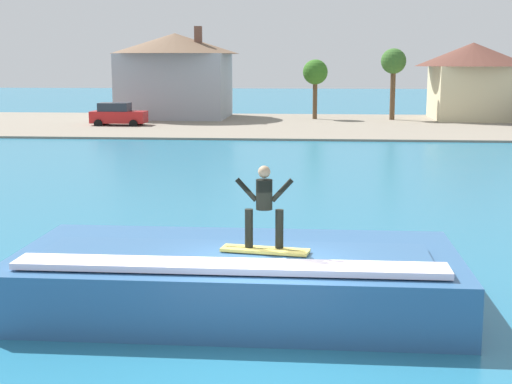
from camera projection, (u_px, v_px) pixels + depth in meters
The scene contains 10 objects.
ground_plane at pixel (261, 332), 14.01m from camera, with size 260.00×260.00×0.00m, color teal.
wave_crest at pixel (237, 278), 15.31m from camera, with size 8.90×4.41×1.32m.
surfboard at pixel (265, 250), 14.64m from camera, with size 1.77×0.71×0.06m.
surfer at pixel (264, 202), 14.55m from camera, with size 1.13×0.32×1.62m.
shoreline_bank at pixel (307, 125), 59.21m from camera, with size 120.00×23.10×0.14m.
car_near_shore at pixel (118, 115), 58.06m from camera, with size 4.21×2.13×1.86m.
house_with_chimney at pixel (175, 72), 65.54m from camera, with size 11.21×11.21×7.94m.
house_gabled_white at pixel (472, 76), 63.66m from camera, with size 9.74×9.74×6.57m.
tree_tall_bare at pixel (394, 64), 62.89m from camera, with size 2.11×2.11×6.09m.
tree_short_bushy at pixel (315, 73), 63.87m from camera, with size 2.11×2.11×5.18m.
Camera 1 is at (1.06, -13.32, 4.97)m, focal length 52.87 mm.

